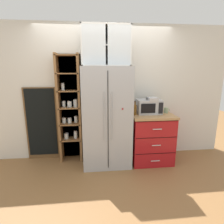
% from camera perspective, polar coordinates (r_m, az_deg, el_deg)
% --- Properties ---
extents(ground_plane, '(10.53, 10.53, 0.00)m').
position_cam_1_polar(ground_plane, '(3.61, -1.60, -15.44)').
color(ground_plane, olive).
extents(wall_back_cream, '(4.85, 0.10, 2.55)m').
position_cam_1_polar(wall_back_cream, '(3.60, -2.23, 5.90)').
color(wall_back_cream, silver).
rests_on(wall_back_cream, ground).
extents(refrigerator, '(0.85, 0.68, 1.78)m').
position_cam_1_polar(refrigerator, '(3.30, -1.73, -1.55)').
color(refrigerator, '#ADAFB5').
rests_on(refrigerator, ground).
extents(pantry_shelf_column, '(0.46, 0.30, 2.01)m').
position_cam_1_polar(pantry_shelf_column, '(3.54, -13.00, 1.16)').
color(pantry_shelf_column, brown).
rests_on(pantry_shelf_column, ground).
extents(counter_cabinet, '(0.78, 0.68, 0.93)m').
position_cam_1_polar(counter_cabinet, '(3.60, 11.90, -7.72)').
color(counter_cabinet, '#A8161C').
rests_on(counter_cabinet, ground).
extents(microwave, '(0.44, 0.33, 0.26)m').
position_cam_1_polar(microwave, '(3.47, 11.41, 1.69)').
color(microwave, '#ADAFB5').
rests_on(microwave, counter_cabinet).
extents(coffee_maker, '(0.17, 0.20, 0.31)m').
position_cam_1_polar(coffee_maker, '(3.44, 12.34, 1.98)').
color(coffee_maker, '#B7B7BC').
rests_on(coffee_maker, counter_cabinet).
extents(mug_sage, '(0.11, 0.08, 0.10)m').
position_cam_1_polar(mug_sage, '(3.60, 16.51, 0.51)').
color(mug_sage, '#8CA37F').
rests_on(mug_sage, counter_cabinet).
extents(bottle_clear, '(0.06, 0.06, 0.26)m').
position_cam_1_polar(bottle_clear, '(3.49, 12.08, 1.41)').
color(bottle_clear, silver).
rests_on(bottle_clear, counter_cabinet).
extents(bottle_amber, '(0.07, 0.07, 0.26)m').
position_cam_1_polar(bottle_amber, '(3.32, 7.14, 1.02)').
color(bottle_amber, brown).
rests_on(bottle_amber, counter_cabinet).
extents(upper_cabinet, '(0.81, 0.32, 0.65)m').
position_cam_1_polar(upper_cabinet, '(3.26, -1.95, 19.78)').
color(upper_cabinet, silver).
rests_on(upper_cabinet, refrigerator).
extents(chalkboard_menu, '(0.60, 0.04, 1.41)m').
position_cam_1_polar(chalkboard_menu, '(3.77, -21.00, -3.45)').
color(chalkboard_menu, brown).
rests_on(chalkboard_menu, ground).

